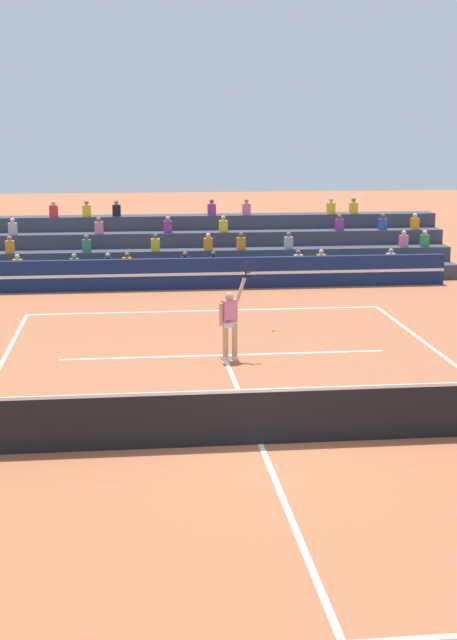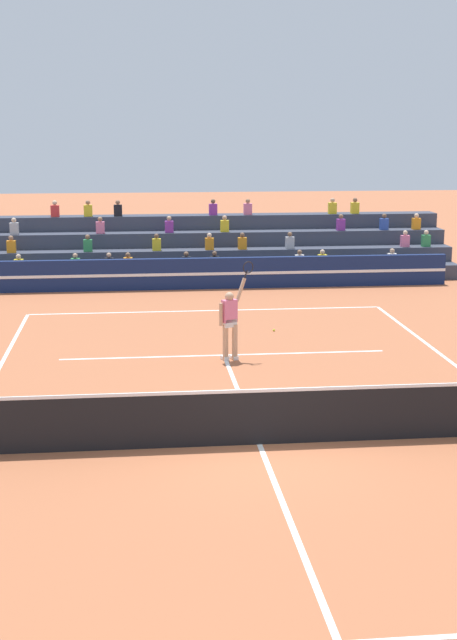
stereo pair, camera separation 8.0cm
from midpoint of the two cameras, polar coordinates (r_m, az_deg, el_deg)
The scene contains 7 objects.
ground_plane at distance 16.50m, azimuth 2.13°, elevation -7.96°, with size 120.00×120.00×0.00m, color #AD603D.
court_lines at distance 16.50m, azimuth 2.13°, elevation -7.95°, with size 11.10×23.90×0.01m.
tennis_net at distance 16.32m, azimuth 2.14°, elevation -6.17°, with size 12.00×0.10×1.10m.
sponsor_banner_wall at distance 31.48m, azimuth -1.93°, elevation 2.99°, with size 18.00×0.26×1.10m.
bleacher_stand at distance 34.56m, azimuth -2.31°, elevation 4.32°, with size 19.82×3.80×2.83m.
tennis_player at distance 21.94m, azimuth 0.21°, elevation -0.05°, with size 0.94×0.49×2.48m.
tennis_ball at distance 25.17m, azimuth 3.01°, elevation -0.65°, with size 0.07×0.07×0.07m, color #C6DB33.
Camera 2 is at (-2.21, -15.29, 5.78)m, focal length 50.00 mm.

